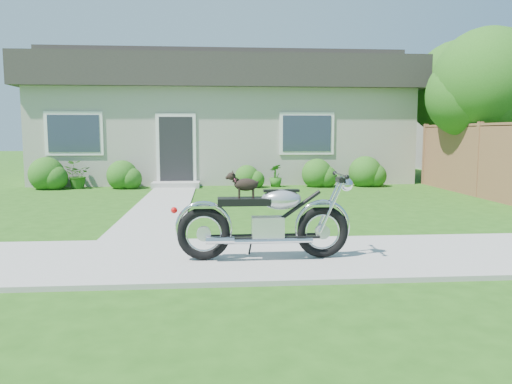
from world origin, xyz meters
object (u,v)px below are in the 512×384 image
fence (479,160)px  tree_far (464,90)px  tree_near (493,87)px  motorcycle_with_dog (268,220)px  potted_plant_right (276,176)px  potted_plant_left (76,175)px  house (224,118)px

fence → tree_far: bearing=67.8°
tree_near → motorcycle_with_dog: bearing=-134.5°
potted_plant_right → motorcycle_with_dog: size_ratio=0.31×
tree_far → motorcycle_with_dog: bearing=-126.6°
potted_plant_left → tree_far: bearing=8.4°
fence → tree_far: size_ratio=1.38×
house → tree_far: size_ratio=2.63×
house → tree_near: house is taller
house → tree_far: bearing=-10.9°
house → potted_plant_right: bearing=-66.6°
fence → tree_near: 2.31m
tree_far → tree_near: bearing=-106.2°
house → potted_plant_left: (-4.37, -3.44, -1.75)m
fence → potted_plant_left: bearing=165.3°
house → potted_plant_right: (1.49, -3.44, -1.82)m
tree_near → tree_far: (1.07, 3.68, 0.22)m
tree_far → fence: bearing=-112.2°
house → potted_plant_left: house is taller
fence → potted_plant_left: fence is taller
tree_near → motorcycle_with_dog: size_ratio=2.00×
fence → motorcycle_with_dog: bearing=-135.2°
potted_plant_right → tree_far: bearing=15.5°
potted_plant_left → motorcycle_with_dog: size_ratio=0.36×
motorcycle_with_dog → tree_far: bearing=53.1°
fence → house: bearing=135.3°
house → motorcycle_with_dog: (0.32, -12.18, -1.62)m
tree_near → potted_plant_left: 11.91m
fence → tree_near: tree_near is taller
tree_near → motorcycle_with_dog: tree_near is taller
tree_far → motorcycle_with_dog: (-7.88, -10.60, -2.53)m
potted_plant_left → potted_plant_right: potted_plant_left is taller
tree_near → potted_plant_right: 6.44m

